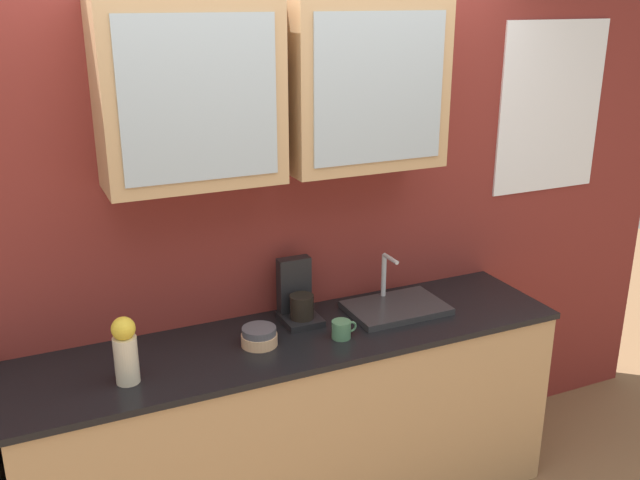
% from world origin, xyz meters
% --- Properties ---
extents(back_wall_unit, '(4.72, 0.41, 2.79)m').
position_xyz_m(back_wall_unit, '(0.01, 0.31, 1.51)').
color(back_wall_unit, maroon).
rests_on(back_wall_unit, ground_plane).
extents(counter, '(2.45, 0.60, 0.93)m').
position_xyz_m(counter, '(0.00, 0.00, 0.47)').
color(counter, tan).
rests_on(counter, ground_plane).
extents(sink_faucet, '(0.46, 0.31, 0.25)m').
position_xyz_m(sink_faucet, '(0.53, 0.05, 0.95)').
color(sink_faucet, '#2D2D30').
rests_on(sink_faucet, counter).
extents(bowl_stack, '(0.16, 0.16, 0.08)m').
position_xyz_m(bowl_stack, '(-0.18, -0.01, 0.97)').
color(bowl_stack, '#E0AD7F').
rests_on(bowl_stack, counter).
extents(vase, '(0.09, 0.09, 0.27)m').
position_xyz_m(vase, '(-0.75, -0.09, 1.07)').
color(vase, beige).
rests_on(vase, counter).
extents(cup_near_sink, '(0.12, 0.08, 0.08)m').
position_xyz_m(cup_near_sink, '(0.17, -0.10, 0.97)').
color(cup_near_sink, '#4C7F59').
rests_on(cup_near_sink, counter).
extents(coffee_maker, '(0.17, 0.20, 0.29)m').
position_xyz_m(coffee_maker, '(0.07, 0.16, 1.04)').
color(coffee_maker, black).
rests_on(coffee_maker, counter).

